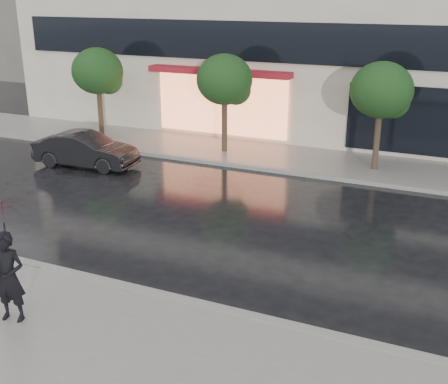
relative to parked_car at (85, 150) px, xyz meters
The scene contains 10 objects.
ground 9.46m from the parked_car, 41.68° to the right, with size 120.00×120.00×0.00m, color black.
sidewalk_near 11.86m from the parked_car, 53.51° to the right, with size 60.00×4.50×0.12m, color slate.
sidewalk_far 8.11m from the parked_car, 29.43° to the left, with size 60.00×3.50×0.12m, color slate.
curb_near 10.14m from the parked_car, 45.91° to the right, with size 60.00×0.25×0.14m, color gray.
curb_far 7.41m from the parked_car, 17.52° to the left, with size 60.00×0.25×0.14m, color gray.
tree_far_west 4.78m from the parked_car, 116.75° to the left, with size 2.20×2.20×3.99m.
tree_mid_west 6.01m from the parked_car, 42.44° to the left, with size 2.20×2.20×3.99m.
tree_mid_east 11.02m from the parked_car, 20.38° to the left, with size 2.20×2.20×3.99m.
parked_car is the anchor object (origin of this frame).
pedestrian_with_umbrella 10.74m from the parked_car, 60.34° to the right, with size 1.15×1.16×2.55m.
Camera 1 is at (5.95, -10.13, 6.28)m, focal length 45.00 mm.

